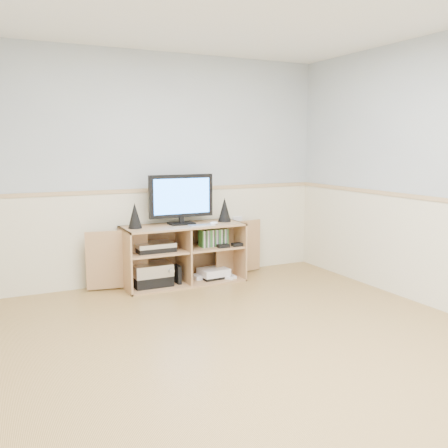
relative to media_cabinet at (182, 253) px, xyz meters
The scene contains 11 objects.
room 2.12m from the media_cabinet, 97.75° to the right, with size 4.04×4.54×2.54m.
media_cabinet is the anchor object (origin of this frame).
monitor 0.61m from the media_cabinet, 90.00° to the right, with size 0.73×0.18×0.54m.
speaker_left 0.70m from the media_cabinet, behind, with size 0.14×0.14×0.27m, color black.
speaker_right 0.68m from the media_cabinet, ahead, with size 0.15×0.15×0.27m, color black.
keyboard 0.41m from the media_cabinet, 51.30° to the right, with size 0.28×0.11×0.01m, color silver.
mouse 0.49m from the media_cabinet, 32.99° to the right, with size 0.10×0.06×0.04m, color white.
av_components 0.38m from the media_cabinet, behind, with size 0.50×0.30×0.47m.
game_consoles 0.44m from the media_cabinet, 11.65° to the right, with size 0.45×0.30×0.11m.
game_cases 0.39m from the media_cabinet, 12.42° to the right, with size 0.32×0.14×0.19m, color #3F8C3F.
wall_outlet 0.87m from the media_cabinet, 14.14° to the left, with size 0.12×0.03×0.12m, color white.
Camera 1 is at (-1.76, -3.02, 1.51)m, focal length 40.00 mm.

